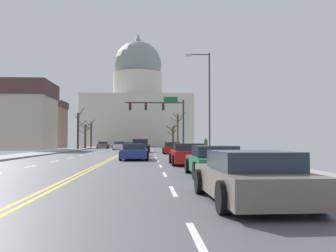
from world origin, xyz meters
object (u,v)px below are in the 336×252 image
at_px(sedan_near_01, 172,148).
at_px(sedan_near_05, 214,162).
at_px(sedan_near_02, 135,150).
at_px(sedan_near_03, 135,152).
at_px(pickup_truck_near_00, 140,146).
at_px(sedan_oncoming_00, 120,146).
at_px(sedan_near_04, 188,154).
at_px(sedan_near_06, 251,177).
at_px(street_lamp_right, 207,95).
at_px(bicycle_parked, 207,150).
at_px(sedan_oncoming_01, 103,145).
at_px(signal_gantry, 163,112).
at_px(pedestrian_00, 206,145).
at_px(sedan_oncoming_02, 127,145).

relative_size(sedan_near_01, sedan_near_05, 1.02).
xyz_separation_m(sedan_near_02, sedan_near_03, (0.24, -7.35, -0.00)).
bearing_deg(sedan_near_02, pickup_truck_near_00, 88.66).
distance_m(sedan_near_03, sedan_oncoming_00, 32.58).
bearing_deg(sedan_near_02, sedan_near_04, -75.10).
relative_size(sedan_near_06, sedan_oncoming_00, 1.05).
height_order(street_lamp_right, pickup_truck_near_00, street_lamp_right).
bearing_deg(bicycle_parked, sedan_near_03, -130.67).
height_order(sedan_near_02, sedan_oncoming_01, sedan_oncoming_01).
bearing_deg(signal_gantry, bicycle_parked, -77.12).
bearing_deg(sedan_near_03, sedan_near_06, -80.53).
xyz_separation_m(street_lamp_right, sedan_near_05, (-2.55, -18.06, -4.81)).
bearing_deg(sedan_near_05, pedestrian_00, 82.05).
distance_m(sedan_near_06, sedan_oncoming_02, 74.19).
relative_size(pickup_truck_near_00, sedan_oncoming_02, 1.23).
height_order(sedan_oncoming_02, bicycle_parked, sedan_oncoming_02).
relative_size(street_lamp_right, sedan_oncoming_02, 1.95).
xyz_separation_m(sedan_oncoming_02, bicycle_parked, (10.09, -46.68, -0.05)).
relative_size(street_lamp_right, sedan_near_06, 1.97).
distance_m(pickup_truck_near_00, sedan_oncoming_00, 13.96).
relative_size(signal_gantry, sedan_near_03, 1.74).
xyz_separation_m(signal_gantry, pedestrian_00, (3.72, -13.59, -4.32)).
xyz_separation_m(sedan_oncoming_00, pedestrian_00, (10.18, -22.99, 0.41)).
height_order(sedan_near_01, sedan_oncoming_02, sedan_near_01).
xyz_separation_m(sedan_near_01, bicycle_parked, (2.96, -5.36, -0.10)).
distance_m(sedan_near_06, sedan_oncoming_01, 62.64).
xyz_separation_m(sedan_near_06, bicycle_parked, (3.24, 27.19, -0.07)).
distance_m(signal_gantry, sedan_oncoming_01, 22.22).
bearing_deg(sedan_near_04, pedestrian_00, 77.50).
relative_size(street_lamp_right, sedan_near_02, 1.92).
bearing_deg(signal_gantry, sedan_near_05, -89.10).
bearing_deg(sedan_oncoming_02, sedan_near_06, -84.70).
distance_m(sedan_near_03, sedan_near_06, 19.88).
bearing_deg(pickup_truck_near_00, sedan_near_06, -85.18).
bearing_deg(pickup_truck_near_00, signal_gantry, 54.26).
distance_m(street_lamp_right, sedan_near_01, 9.72).
distance_m(sedan_near_01, pedestrian_00, 4.76).
bearing_deg(sedan_near_03, signal_gantry, 82.59).
height_order(sedan_near_04, sedan_near_05, sedan_near_04).
relative_size(sedan_oncoming_00, pedestrian_00, 2.73).
height_order(sedan_oncoming_00, sedan_oncoming_01, sedan_oncoming_00).
bearing_deg(pedestrian_00, sedan_near_01, 131.78).
distance_m(sedan_near_01, sedan_oncoming_02, 41.93).
bearing_deg(bicycle_parked, pickup_truck_near_00, 119.87).
relative_size(sedan_near_05, sedan_oncoming_02, 0.95).
bearing_deg(sedan_near_04, sedan_near_06, -90.13).
xyz_separation_m(sedan_oncoming_00, bicycle_parked, (9.98, -24.82, -0.11)).
height_order(sedan_near_05, pedestrian_00, pedestrian_00).
height_order(sedan_near_02, pedestrian_00, pedestrian_00).
distance_m(pickup_truck_near_00, sedan_near_05, 32.25).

